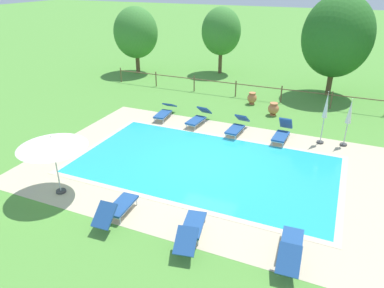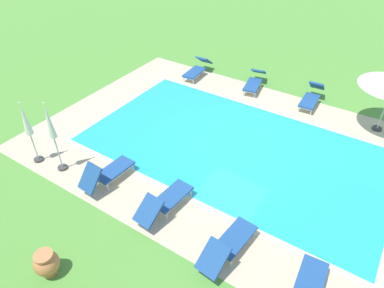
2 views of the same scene
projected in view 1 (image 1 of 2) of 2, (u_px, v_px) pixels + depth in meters
ground_plane at (205, 165)px, 14.91m from camera, size 160.00×160.00×0.00m
pool_deck_paving at (205, 165)px, 14.91m from camera, size 14.30×9.58×0.01m
swimming_pool_water at (205, 165)px, 14.91m from camera, size 10.56×5.84×0.01m
pool_coping_rim at (205, 165)px, 14.91m from camera, size 11.04×6.32×0.01m
sun_lounger_north_near_steps at (237, 126)px, 17.73m from camera, size 0.74×2.04×0.83m
sun_lounger_north_mid at (191, 229)px, 10.60m from camera, size 0.98×2.12×0.76m
sun_lounger_north_far at (282, 132)px, 16.97m from camera, size 0.70×1.89×0.98m
sun_lounger_north_end at (291, 247)px, 9.88m from camera, size 0.72×2.04×0.82m
sun_lounger_south_near_corner at (165, 112)px, 19.65m from camera, size 0.76×2.12×0.70m
sun_lounger_south_mid at (117, 208)px, 11.54m from camera, size 0.69×2.00×0.87m
sun_lounger_south_far at (198, 118)px, 18.79m from camera, size 0.79×2.05×0.84m
patio_umbrella_open_foreground at (52, 142)px, 12.18m from camera, size 2.39×2.39×2.27m
patio_umbrella_closed_row_west at (326, 110)px, 16.13m from camera, size 0.32×0.32×2.54m
patio_umbrella_closed_row_mid_west at (349, 115)px, 15.96m from camera, size 0.32×0.32×2.29m
terracotta_urn_near_fence at (252, 98)px, 21.68m from camera, size 0.56×0.56×0.73m
terracotta_urn_by_tree at (273, 109)px, 19.97m from camera, size 0.60×0.60×0.73m
perimeter_fence at (282, 92)px, 21.87m from camera, size 23.43×0.08×1.05m
tree_west_mid at (337, 36)px, 21.93m from camera, size 4.30×4.30×6.27m
tree_centre at (136, 33)px, 27.44m from camera, size 3.39×3.39×5.06m
tree_east_mid at (221, 31)px, 27.31m from camera, size 3.02×3.02×5.04m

